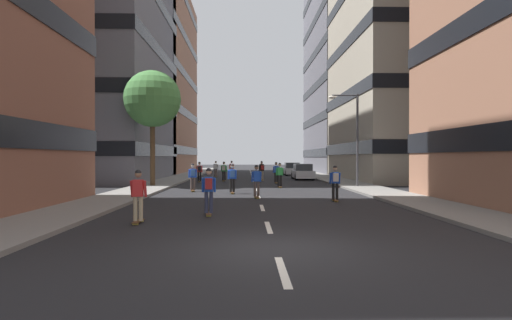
{
  "coord_description": "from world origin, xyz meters",
  "views": [
    {
      "loc": [
        -0.71,
        -9.97,
        2.19
      ],
      "look_at": [
        0.0,
        18.75,
        1.98
      ],
      "focal_mm": 29.33,
      "sensor_mm": 36.0,
      "label": 1
    }
  ],
  "objects_px": {
    "street_tree_near": "(152,99)",
    "skater_3": "(232,168)",
    "skater_5": "(216,168)",
    "skater_13": "(280,174)",
    "skater_0": "(209,188)",
    "skater_6": "(335,181)",
    "skater_1": "(224,170)",
    "streetlamp_right": "(352,129)",
    "parked_car_mid": "(303,172)",
    "skater_11": "(262,168)",
    "skater_4": "(138,194)",
    "skater_10": "(193,176)",
    "skater_8": "(232,177)",
    "skater_9": "(257,180)",
    "skater_12": "(276,171)",
    "skater_7": "(199,170)",
    "skater_2": "(262,169)",
    "parked_car_near": "(292,169)"
  },
  "relations": [
    {
      "from": "skater_5",
      "to": "skater_13",
      "type": "relative_size",
      "value": 1.0
    },
    {
      "from": "street_tree_near",
      "to": "skater_4",
      "type": "height_order",
      "value": "street_tree_near"
    },
    {
      "from": "streetlamp_right",
      "to": "skater_1",
      "type": "xyz_separation_m",
      "value": [
        -9.49,
        8.48,
        -3.12
      ]
    },
    {
      "from": "skater_7",
      "to": "skater_9",
      "type": "relative_size",
      "value": 1.0
    },
    {
      "from": "skater_4",
      "to": "skater_6",
      "type": "bearing_deg",
      "value": 39.73
    },
    {
      "from": "skater_2",
      "to": "skater_4",
      "type": "height_order",
      "value": "same"
    },
    {
      "from": "parked_car_near",
      "to": "street_tree_near",
      "type": "height_order",
      "value": "street_tree_near"
    },
    {
      "from": "skater_6",
      "to": "skater_7",
      "type": "height_order",
      "value": "same"
    },
    {
      "from": "parked_car_mid",
      "to": "streetlamp_right",
      "type": "bearing_deg",
      "value": -79.99
    },
    {
      "from": "skater_2",
      "to": "skater_6",
      "type": "xyz_separation_m",
      "value": [
        2.89,
        -18.83,
        0.0
      ]
    },
    {
      "from": "skater_2",
      "to": "skater_13",
      "type": "distance_m",
      "value": 9.56
    },
    {
      "from": "skater_10",
      "to": "skater_3",
      "type": "bearing_deg",
      "value": 84.84
    },
    {
      "from": "skater_0",
      "to": "parked_car_mid",
      "type": "bearing_deg",
      "value": 74.41
    },
    {
      "from": "skater_1",
      "to": "skater_5",
      "type": "relative_size",
      "value": 1.0
    },
    {
      "from": "skater_4",
      "to": "skater_10",
      "type": "relative_size",
      "value": 1.0
    },
    {
      "from": "parked_car_mid",
      "to": "skater_2",
      "type": "distance_m",
      "value": 4.21
    },
    {
      "from": "skater_12",
      "to": "skater_13",
      "type": "distance_m",
      "value": 4.99
    },
    {
      "from": "streetlamp_right",
      "to": "skater_3",
      "type": "xyz_separation_m",
      "value": [
        -9.07,
        17.17,
        -3.12
      ]
    },
    {
      "from": "skater_9",
      "to": "skater_11",
      "type": "xyz_separation_m",
      "value": [
        1.13,
        22.42,
        0.0
      ]
    },
    {
      "from": "skater_6",
      "to": "parked_car_near",
      "type": "bearing_deg",
      "value": 87.78
    },
    {
      "from": "skater_7",
      "to": "skater_8",
      "type": "bearing_deg",
      "value": -74.32
    },
    {
      "from": "skater_10",
      "to": "skater_0",
      "type": "bearing_deg",
      "value": -79.69
    },
    {
      "from": "parked_car_near",
      "to": "skater_0",
      "type": "distance_m",
      "value": 34.92
    },
    {
      "from": "skater_1",
      "to": "skater_5",
      "type": "height_order",
      "value": "same"
    },
    {
      "from": "skater_13",
      "to": "skater_2",
      "type": "bearing_deg",
      "value": 95.48
    },
    {
      "from": "streetlamp_right",
      "to": "skater_13",
      "type": "xyz_separation_m",
      "value": [
        -5.09,
        0.46,
        -3.15
      ]
    },
    {
      "from": "street_tree_near",
      "to": "skater_3",
      "type": "relative_size",
      "value": 4.67
    },
    {
      "from": "skater_1",
      "to": "skater_10",
      "type": "xyz_separation_m",
      "value": [
        -1.38,
        -11.23,
        0.0
      ]
    },
    {
      "from": "streetlamp_right",
      "to": "skater_0",
      "type": "height_order",
      "value": "streetlamp_right"
    },
    {
      "from": "parked_car_mid",
      "to": "skater_8",
      "type": "bearing_deg",
      "value": -112.23
    },
    {
      "from": "skater_5",
      "to": "skater_6",
      "type": "distance_m",
      "value": 26.0
    },
    {
      "from": "parked_car_mid",
      "to": "skater_11",
      "type": "xyz_separation_m",
      "value": [
        -3.84,
        4.12,
        0.29
      ]
    },
    {
      "from": "skater_2",
      "to": "skater_4",
      "type": "relative_size",
      "value": 1.0
    },
    {
      "from": "skater_5",
      "to": "skater_0",
      "type": "bearing_deg",
      "value": -86.41
    },
    {
      "from": "skater_5",
      "to": "skater_8",
      "type": "distance_m",
      "value": 20.48
    },
    {
      "from": "skater_0",
      "to": "skater_13",
      "type": "distance_m",
      "value": 14.59
    },
    {
      "from": "skater_0",
      "to": "skater_13",
      "type": "relative_size",
      "value": 1.0
    },
    {
      "from": "skater_9",
      "to": "skater_11",
      "type": "distance_m",
      "value": 22.45
    },
    {
      "from": "skater_5",
      "to": "skater_12",
      "type": "distance_m",
      "value": 12.03
    },
    {
      "from": "streetlamp_right",
      "to": "skater_1",
      "type": "distance_m",
      "value": 13.1
    },
    {
      "from": "parked_car_near",
      "to": "skater_9",
      "type": "height_order",
      "value": "skater_9"
    },
    {
      "from": "streetlamp_right",
      "to": "skater_13",
      "type": "bearing_deg",
      "value": 174.86
    },
    {
      "from": "streetlamp_right",
      "to": "skater_8",
      "type": "height_order",
      "value": "streetlamp_right"
    },
    {
      "from": "streetlamp_right",
      "to": "skater_12",
      "type": "relative_size",
      "value": 3.65
    },
    {
      "from": "skater_5",
      "to": "skater_2",
      "type": "bearing_deg",
      "value": -51.73
    },
    {
      "from": "streetlamp_right",
      "to": "skater_10",
      "type": "height_order",
      "value": "streetlamp_right"
    },
    {
      "from": "skater_4",
      "to": "skater_10",
      "type": "distance_m",
      "value": 12.7
    },
    {
      "from": "skater_3",
      "to": "skater_7",
      "type": "distance_m",
      "value": 10.32
    },
    {
      "from": "skater_6",
      "to": "skater_1",
      "type": "bearing_deg",
      "value": 110.19
    },
    {
      "from": "streetlamp_right",
      "to": "skater_9",
      "type": "bearing_deg",
      "value": -134.23
    }
  ]
}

